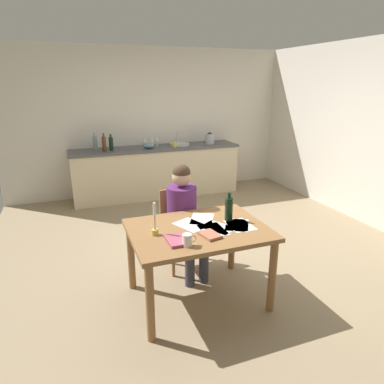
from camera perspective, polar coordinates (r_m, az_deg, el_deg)
name	(u,v)px	position (r m, az deg, el deg)	size (l,w,h in m)	color
ground_plane	(203,248)	(4.41, 1.80, -9.39)	(5.20, 5.20, 0.04)	#937F60
wall_back	(150,122)	(6.43, -7.00, 11.57)	(5.20, 0.12, 2.60)	silver
wall_right	(374,134)	(5.51, 28.21, 8.53)	(0.12, 5.20, 2.60)	silver
kitchen_counter	(157,171)	(6.24, -5.92, 3.48)	(3.00, 0.64, 0.90)	beige
dining_table	(198,239)	(3.15, 1.03, -7.84)	(1.24, 0.91, 0.74)	olive
chair_at_table	(179,224)	(3.82, -2.15, -5.40)	(0.43, 0.43, 0.87)	olive
person_seated	(184,213)	(3.62, -1.30, -3.50)	(0.35, 0.61, 1.19)	#592666
coffee_mug	(188,240)	(2.76, -0.75, -8.06)	(0.12, 0.08, 0.10)	white
candlestick	(155,226)	(2.96, -6.25, -5.68)	(0.06, 0.06, 0.30)	gold
book_magazine	(176,240)	(2.85, -2.63, -8.09)	(0.15, 0.23, 0.02)	#A64A62
book_cookery	(210,235)	(2.95, 3.01, -7.20)	(0.14, 0.19, 0.02)	#A9654C
paper_letter	(237,225)	(3.19, 7.55, -5.49)	(0.21, 0.30, 0.00)	white
paper_bill	(191,225)	(3.17, -0.23, -5.52)	(0.21, 0.30, 0.00)	white
paper_envelope	(240,225)	(3.20, 8.03, -5.50)	(0.21, 0.30, 0.00)	white
paper_receipt	(213,230)	(3.07, 3.49, -6.34)	(0.21, 0.30, 0.00)	white
paper_notice	(218,227)	(3.12, 4.38, -5.95)	(0.21, 0.30, 0.00)	white
paper_flyer	(202,219)	(3.30, 1.70, -4.52)	(0.21, 0.30, 0.00)	white
wine_bottle_on_table	(229,209)	(3.25, 6.19, -2.80)	(0.08, 0.08, 0.28)	black
sink_unit	(180,144)	(6.27, -2.10, 8.03)	(0.36, 0.36, 0.24)	#B2B7BC
bottle_oil	(95,143)	(6.04, -15.96, 7.96)	(0.07, 0.07, 0.29)	#8C999E
bottle_vinegar	(104,144)	(5.87, -14.53, 7.85)	(0.07, 0.07, 0.30)	#593319
bottle_wine_red	(111,143)	(5.94, -13.41, 7.92)	(0.07, 0.07, 0.27)	black
mixing_bowl	(149,146)	(6.04, -7.28, 7.72)	(0.19, 0.19, 0.09)	#668C99
stovetop_kettle	(210,138)	(6.46, 2.96, 9.00)	(0.18, 0.18, 0.22)	#B7BABF
wine_glass_near_sink	(157,139)	(6.28, -5.91, 8.77)	(0.07, 0.07, 0.15)	silver
wine_glass_by_kettle	(152,140)	(6.26, -6.73, 8.71)	(0.07, 0.07, 0.15)	silver
wine_glass_back_left	(145,140)	(6.23, -7.96, 8.61)	(0.07, 0.07, 0.15)	silver
teacup_on_counter	(175,145)	(6.08, -2.92, 7.94)	(0.11, 0.08, 0.09)	#F2CC4C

